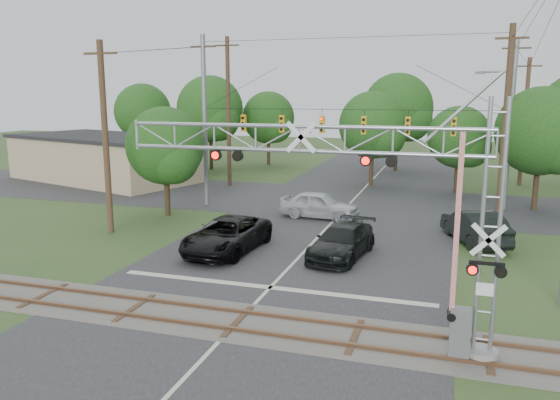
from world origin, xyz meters
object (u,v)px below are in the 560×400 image
(sedan_silver, at_px, (320,205))
(streetlight, at_px, (507,132))
(commercial_building, at_px, (104,158))
(traffic_signal_span, at_px, (357,124))
(car_dark, at_px, (342,242))
(crossing_gantry, at_px, (369,195))
(pickup_black, at_px, (227,235))

(sedan_silver, relative_size, streetlight, 0.53)
(streetlight, bearing_deg, commercial_building, 174.44)
(traffic_signal_span, xyz_separation_m, car_dark, (1.00, -9.48, -4.99))
(crossing_gantry, distance_m, sedan_silver, 17.93)
(crossing_gantry, distance_m, streetlight, 23.34)
(traffic_signal_span, bearing_deg, pickup_black, -114.05)
(crossing_gantry, xyz_separation_m, sedan_silver, (-5.37, 16.66, -3.87))
(crossing_gantry, xyz_separation_m, pickup_black, (-8.02, 8.13, -3.88))
(crossing_gantry, height_order, commercial_building, crossing_gantry)
(traffic_signal_span, xyz_separation_m, streetlight, (9.08, 4.28, -0.59))
(streetlight, bearing_deg, car_dark, -120.40)
(traffic_signal_span, relative_size, pickup_black, 3.25)
(streetlight, bearing_deg, traffic_signal_span, -154.73)
(sedan_silver, distance_m, commercial_building, 23.81)
(pickup_black, bearing_deg, traffic_signal_span, 69.60)
(pickup_black, distance_m, car_dark, 5.62)
(pickup_black, relative_size, sedan_silver, 1.21)
(traffic_signal_span, height_order, commercial_building, traffic_signal_span)
(traffic_signal_span, bearing_deg, streetlight, 25.27)
(crossing_gantry, xyz_separation_m, car_dark, (-2.44, 8.89, -3.95))
(sedan_silver, bearing_deg, commercial_building, 72.41)
(crossing_gantry, height_order, sedan_silver, crossing_gantry)
(traffic_signal_span, bearing_deg, commercial_building, 162.58)
(sedan_silver, distance_m, streetlight, 13.25)
(crossing_gantry, height_order, pickup_black, crossing_gantry)
(traffic_signal_span, distance_m, commercial_building, 25.29)
(commercial_building, bearing_deg, streetlight, 11.75)
(crossing_gantry, relative_size, streetlight, 1.27)
(sedan_silver, bearing_deg, car_dark, -154.21)
(sedan_silver, bearing_deg, traffic_signal_span, -43.46)
(pickup_black, bearing_deg, crossing_gantry, -41.75)
(traffic_signal_span, distance_m, pickup_black, 12.24)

